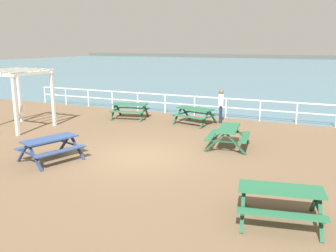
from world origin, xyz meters
The scene contains 11 objects.
ground_plane centered at (0.00, 0.00, -0.10)m, with size 30.00×24.00×0.20m, color brown.
sea_band centered at (0.00, 52.75, 0.00)m, with size 142.00×90.00×0.01m, color teal.
distant_shoreline centered at (0.00, 95.75, 0.00)m, with size 142.00×6.00×1.80m, color #4C4C47.
seaward_railing centered at (0.00, 7.75, 0.74)m, with size 23.07×0.07×1.08m.
picnic_table_near_right centered at (5.10, -2.90, 0.58)m, with size 2.06×1.83×0.80m.
picnic_table_far_left centered at (-0.11, 5.76, 0.58)m, with size 2.08×1.86×0.80m.
picnic_table_far_right centered at (2.49, 2.35, 0.58)m, with size 1.75×1.99×0.80m.
picnic_table_seaward centered at (-3.70, 5.62, 0.58)m, with size 2.09×1.87×0.80m.
picnic_table_corner centered at (-2.47, -1.67, 0.58)m, with size 1.96×2.16×0.80m.
visitor centered at (0.97, 6.50, 0.95)m, with size 0.30×0.52×1.66m.
lattice_pergola centered at (-7.23, 1.51, 2.00)m, with size 2.50×2.62×2.70m.
Camera 1 is at (5.94, -10.60, 3.81)m, focal length 38.74 mm.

